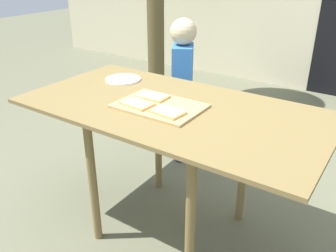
{
  "coord_description": "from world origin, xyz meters",
  "views": [
    {
      "loc": [
        0.92,
        -1.4,
        1.47
      ],
      "look_at": [
        -0.02,
        0.0,
        0.66
      ],
      "focal_mm": 38.41,
      "sensor_mm": 36.0,
      "label": 1
    }
  ],
  "objects": [
    {
      "name": "ground_plane",
      "position": [
        0.0,
        0.0,
        0.0
      ],
      "size": [
        16.0,
        16.0,
        0.0
      ],
      "primitive_type": "plane",
      "color": "#65664D"
    },
    {
      "name": "dining_table",
      "position": [
        0.0,
        0.0,
        0.69
      ],
      "size": [
        1.55,
        0.8,
        0.78
      ],
      "color": "brown",
      "rests_on": "ground"
    },
    {
      "name": "cutting_board",
      "position": [
        -0.04,
        -0.05,
        0.79
      ],
      "size": [
        0.43,
        0.3,
        0.01
      ],
      "primitive_type": "cube",
      "color": "tan",
      "rests_on": "dining_table"
    },
    {
      "name": "pizza_slice_near_right",
      "position": [
        0.05,
        -0.11,
        0.8
      ],
      "size": [
        0.17,
        0.12,
        0.01
      ],
      "color": "#E7A058",
      "rests_on": "cutting_board"
    },
    {
      "name": "pizza_slice_near_left",
      "position": [
        -0.13,
        -0.11,
        0.8
      ],
      "size": [
        0.17,
        0.12,
        0.01
      ],
      "color": "#E7A058",
      "rests_on": "cutting_board"
    },
    {
      "name": "pizza_slice_far_left",
      "position": [
        -0.13,
        0.02,
        0.8
      ],
      "size": [
        0.16,
        0.11,
        0.01
      ],
      "color": "#E7A058",
      "rests_on": "cutting_board"
    },
    {
      "name": "plate_white_left",
      "position": [
        -0.47,
        0.18,
        0.78
      ],
      "size": [
        0.21,
        0.21,
        0.01
      ],
      "primitive_type": "cylinder",
      "color": "white",
      "rests_on": "dining_table"
    },
    {
      "name": "child_left",
      "position": [
        -0.4,
        0.75,
        0.64
      ],
      "size": [
        0.24,
        0.28,
        1.08
      ],
      "color": "navy",
      "rests_on": "ground"
    }
  ]
}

